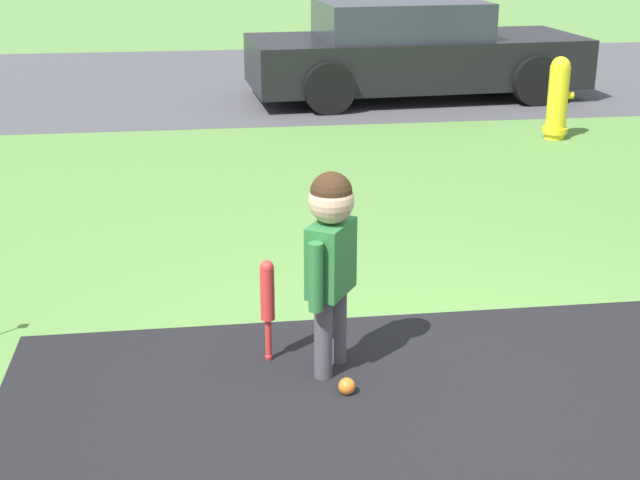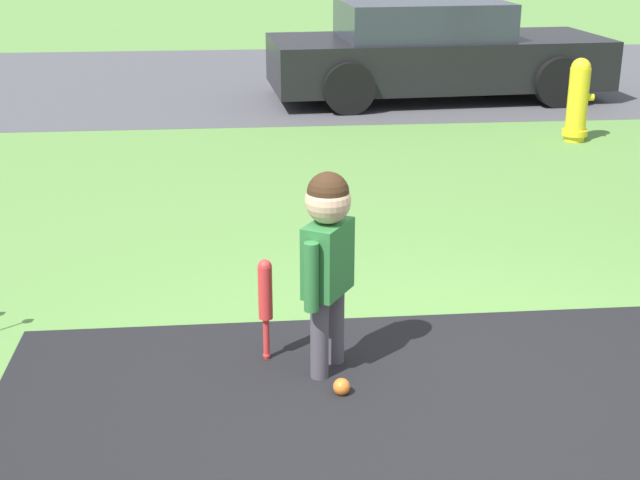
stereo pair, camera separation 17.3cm
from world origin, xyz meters
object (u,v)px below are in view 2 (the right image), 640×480
Objects in this scene: parked_car at (433,52)px; child at (328,245)px; baseball_bat at (265,296)px; sports_ball at (342,387)px; fire_hydrant at (578,101)px.

child is at bearing -110.10° from parked_car.
baseball_bat is at bearing 96.69° from child.
baseball_bat is 0.13× the size of parked_car.
baseball_bat is at bearing -112.71° from parked_car.
child is 0.69m from sports_ball.
parked_car reaches higher than child.
parked_car is (2.35, 6.88, 0.21)m from baseball_bat.
baseball_bat is 0.66× the size of fire_hydrant.
child reaches higher than sports_ball.
sports_ball is at bearing -138.85° from child.
child is 1.87× the size of baseball_bat.
parked_car is at bearing 112.07° from fire_hydrant.
baseball_bat is at bearing 130.68° from sports_ball.
parked_car reaches higher than sports_ball.
child is at bearing -123.13° from fire_hydrant.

